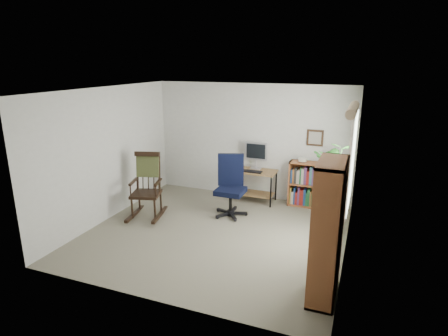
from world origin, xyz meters
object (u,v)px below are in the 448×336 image
at_px(rocking_chair, 145,185).
at_px(low_bookshelf, 311,185).
at_px(desk, 253,186).
at_px(tall_bookshelf, 327,231).
at_px(office_chair, 231,186).

distance_m(rocking_chair, low_bookshelf, 3.22).
relative_size(desk, tall_bookshelf, 0.53).
xyz_separation_m(office_chair, tall_bookshelf, (1.95, -1.94, 0.29)).
distance_m(desk, office_chair, 0.94).
bearing_deg(rocking_chair, tall_bookshelf, -38.00).
relative_size(desk, office_chair, 0.79).
relative_size(rocking_chair, tall_bookshelf, 0.70).
xyz_separation_m(desk, office_chair, (-0.18, -0.89, 0.25)).
bearing_deg(rocking_chair, office_chair, 6.07).
bearing_deg(tall_bookshelf, desk, 121.98).
height_order(desk, office_chair, office_chair).
bearing_deg(desk, office_chair, -101.31).
bearing_deg(tall_bookshelf, low_bookshelf, 101.82).
bearing_deg(office_chair, desk, 59.59).
height_order(rocking_chair, tall_bookshelf, tall_bookshelf).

